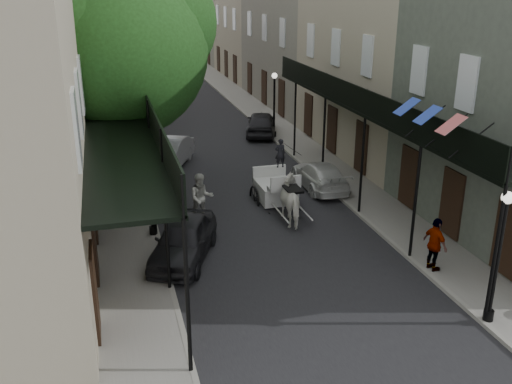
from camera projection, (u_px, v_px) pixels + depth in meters
ground at (319, 307)px, 16.28m from camera, size 140.00×140.00×0.00m
road at (199, 135)px, 34.37m from camera, size 8.00×90.00×0.01m
sidewalk_left at (114, 139)px, 33.12m from camera, size 2.20×90.00×0.12m
sidewalk_right at (278, 128)px, 35.57m from camera, size 2.20×90.00×0.12m
building_row_left at (49, 34)px, 39.47m from camera, size 5.00×80.00×10.50m
building_row_right at (285, 29)px, 43.69m from camera, size 5.00×80.00×10.50m
gallery_left at (124, 123)px, 20.00m from camera, size 2.20×18.05×4.88m
gallery_right at (373, 108)px, 22.35m from camera, size 2.20×18.05×4.88m
tree_near at (130, 42)px, 22.19m from camera, size 7.31×6.80×9.63m
tree_far at (116, 31)px, 35.07m from camera, size 6.45×6.00×8.61m
lamppost_right_near at (498, 256)px, 14.76m from camera, size 0.32×0.32×3.71m
lamppost_left at (150, 184)px, 19.99m from camera, size 0.32×0.32×3.71m
lamppost_right_far at (274, 104)px, 32.85m from camera, size 0.32×0.32×3.71m
horse at (294, 201)px, 21.71m from camera, size 0.95×2.05×1.72m
carriage at (273, 173)px, 24.04m from camera, size 1.82×2.55×2.88m
pedestrian_walking at (201, 198)px, 21.70m from camera, size 0.96×0.75×1.93m
pedestrian_sidewalk_left at (99, 127)px, 31.85m from camera, size 1.26×0.79×1.87m
pedestrian_sidewalk_right at (435, 245)px, 17.81m from camera, size 0.57×1.08×1.75m
car_left_near at (184, 239)px, 18.85m from camera, size 3.11×4.43×1.40m
car_left_mid at (167, 154)px, 28.05m from camera, size 3.24×4.63×1.45m
car_left_far at (140, 90)px, 44.36m from camera, size 3.58×5.50×1.41m
car_right_near at (320, 175)px, 25.37m from camera, size 1.75×4.13×1.19m
car_right_far at (261, 123)px, 34.10m from camera, size 2.87×4.51×1.43m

